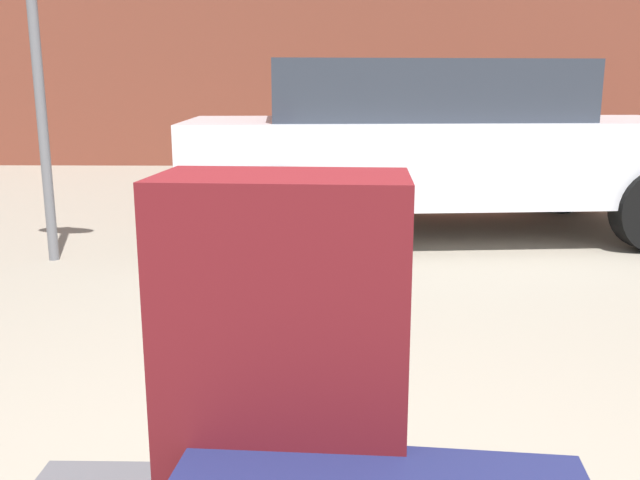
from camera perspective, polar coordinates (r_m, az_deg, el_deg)
The scene contains 5 objects.
suitcase_maroon_center at distance 1.21m, azimuth -3.01°, elevation -11.51°, with size 0.42×0.24×0.72m, color maroon.
parked_car at distance 5.83m, azimuth 9.92°, elevation 8.11°, with size 4.44×2.21×1.42m.
bicycle_leaning at distance 10.47m, azimuth 24.19°, elevation 6.96°, with size 1.75×0.33×0.96m.
bollard_kerb_near at distance 8.98m, azimuth 20.45°, elevation 6.49°, with size 0.25×0.25×0.74m, color #72665B.
no_parking_sign at distance 5.09m, azimuth -23.04°, elevation 15.24°, with size 0.50×0.07×2.46m.
Camera 1 is at (0.04, -1.05, 1.19)m, focal length 37.68 mm.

